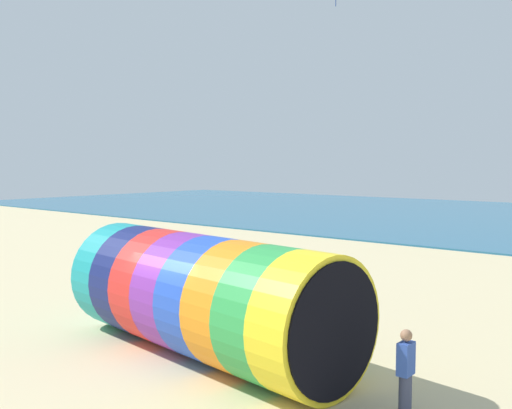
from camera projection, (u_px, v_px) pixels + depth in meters
The scene contains 3 objects.
ground_plane at pixel (189, 354), 13.99m from camera, with size 120.00×120.00×0.00m, color #CCBA8C.
giant_inflatable_tube at pixel (204, 296), 13.86m from camera, with size 8.46×3.87×2.94m.
kite_handler at pixel (406, 373), 10.46m from camera, with size 0.24×0.36×1.66m.
Camera 1 is at (10.02, -9.47, 4.69)m, focal length 40.00 mm.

